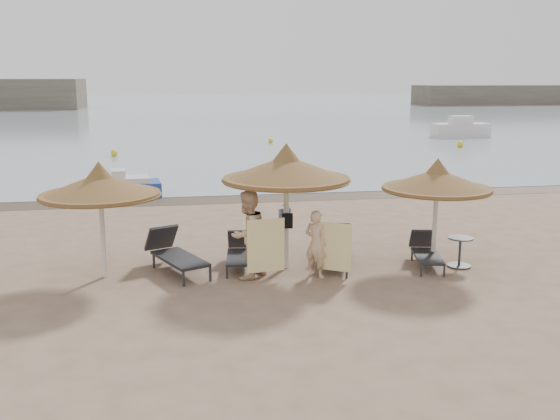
% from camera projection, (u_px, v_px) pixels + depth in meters
% --- Properties ---
extents(ground, '(160.00, 160.00, 0.00)m').
position_uv_depth(ground, '(292.00, 281.00, 13.47)').
color(ground, '#8E715B').
rests_on(ground, ground).
extents(sea, '(200.00, 140.00, 0.03)m').
position_uv_depth(sea, '(192.00, 107.00, 90.62)').
color(sea, gray).
rests_on(sea, ground).
extents(wet_sand_strip, '(200.00, 1.60, 0.01)m').
position_uv_depth(wet_sand_strip, '(245.00, 199.00, 22.53)').
color(wet_sand_strip, '#4B3C2D').
rests_on(wet_sand_strip, ground).
extents(far_shore, '(150.00, 54.80, 12.00)m').
position_uv_depth(far_shore, '(4.00, 87.00, 83.89)').
color(far_shore, '#665E52').
rests_on(far_shore, ground).
extents(palapa_left, '(2.59, 2.59, 2.57)m').
position_uv_depth(palapa_left, '(100.00, 186.00, 13.33)').
color(palapa_left, beige).
rests_on(palapa_left, ground).
extents(palapa_center, '(2.91, 2.91, 2.89)m').
position_uv_depth(palapa_center, '(286.00, 169.00, 13.94)').
color(palapa_center, beige).
rests_on(palapa_center, ground).
extents(palapa_right, '(2.53, 2.53, 2.51)m').
position_uv_depth(palapa_right, '(437.00, 180.00, 14.29)').
color(palapa_right, beige).
rests_on(palapa_right, ground).
extents(lounger_far_left, '(1.50, 2.19, 0.94)m').
position_uv_depth(lounger_far_left, '(174.00, 253.00, 14.12)').
color(lounger_far_left, '#303031').
rests_on(lounger_far_left, ground).
extents(lounger_near_left, '(0.76, 1.74, 0.75)m').
position_uv_depth(lounger_near_left, '(239.00, 252.00, 14.47)').
color(lounger_near_left, '#303031').
rests_on(lounger_near_left, ground).
extents(lounger_near_right, '(1.19, 2.06, 0.88)m').
position_uv_depth(lounger_near_right, '(336.00, 248.00, 14.63)').
color(lounger_near_right, '#303031').
rests_on(lounger_near_right, ground).
extents(lounger_far_right, '(0.90, 1.76, 0.75)m').
position_uv_depth(lounger_far_right, '(426.00, 251.00, 14.55)').
color(lounger_far_right, '#303031').
rests_on(lounger_far_right, ground).
extents(side_table, '(0.58, 0.58, 0.70)m').
position_uv_depth(side_table, '(460.00, 253.00, 14.43)').
color(side_table, '#303031').
rests_on(side_table, ground).
extents(person_left, '(1.22, 1.20, 2.26)m').
position_uv_depth(person_left, '(248.00, 228.00, 13.48)').
color(person_left, '#DAB489').
rests_on(person_left, ground).
extents(person_right, '(0.94, 0.93, 1.75)m').
position_uv_depth(person_right, '(316.00, 239.00, 13.58)').
color(person_right, '#DAB489').
rests_on(person_right, ground).
extents(towel_left, '(0.83, 0.14, 1.16)m').
position_uv_depth(towel_left, '(266.00, 246.00, 13.27)').
color(towel_left, yellow).
rests_on(towel_left, ground).
extents(towel_right, '(0.66, 0.41, 1.07)m').
position_uv_depth(towel_right, '(334.00, 247.00, 13.42)').
color(towel_right, yellow).
rests_on(towel_right, ground).
extents(bag_patterned, '(0.30, 0.20, 0.36)m').
position_uv_depth(bag_patterned, '(285.00, 216.00, 14.35)').
color(bag_patterned, silver).
rests_on(bag_patterned, ground).
extents(bag_dark, '(0.25, 0.10, 0.34)m').
position_uv_depth(bag_dark, '(287.00, 221.00, 14.02)').
color(bag_dark, black).
rests_on(bag_dark, ground).
extents(pedal_boat, '(2.31, 1.52, 1.02)m').
position_uv_depth(pedal_boat, '(129.00, 187.00, 22.85)').
color(pedal_boat, '#1F3A99').
rests_on(pedal_boat, ground).
extents(buoy_left, '(0.39, 0.39, 0.39)m').
position_uv_depth(buoy_left, '(114.00, 153.00, 34.36)').
color(buoy_left, yellow).
rests_on(buoy_left, ground).
extents(buoy_mid, '(0.32, 0.32, 0.32)m').
position_uv_depth(buoy_mid, '(271.00, 141.00, 41.28)').
color(buoy_mid, yellow).
rests_on(buoy_mid, ground).
extents(buoy_right, '(0.40, 0.40, 0.40)m').
position_uv_depth(buoy_right, '(460.00, 144.00, 38.73)').
color(buoy_right, yellow).
rests_on(buoy_right, ground).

